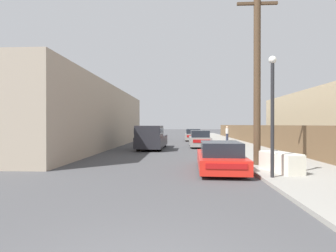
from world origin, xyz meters
TOP-DOWN VIEW (x-y plane):
  - sidewalk_curb at (5.30, 23.50)m, footprint 4.20×63.00m
  - discarded_fridge at (4.24, 7.46)m, footprint 1.19×1.97m
  - parked_sports_car_red at (2.06, 8.30)m, footprint 1.98×4.47m
  - car_parked_mid at (1.99, 19.93)m, footprint 1.75×4.27m
  - car_parked_far at (1.83, 29.11)m, footprint 2.07×4.67m
  - pickup_truck at (-1.91, 17.44)m, footprint 2.08×5.53m
  - utility_pole at (3.85, 9.24)m, footprint 1.80×0.31m
  - street_lamp at (3.55, 6.36)m, footprint 0.26×0.26m
  - wooden_fence at (7.25, 22.19)m, footprint 0.08×42.54m
  - building_left_block at (-8.59, 19.43)m, footprint 7.00×23.56m
  - pedestrian at (5.63, 27.56)m, footprint 0.34×0.34m

SIDE VIEW (x-z plane):
  - sidewalk_curb at x=5.30m, z-range 0.00..0.12m
  - discarded_fridge at x=4.24m, z-range 0.11..0.88m
  - parked_sports_car_red at x=2.06m, z-range -0.05..1.17m
  - car_parked_far at x=1.83m, z-range -0.04..1.36m
  - car_parked_mid at x=1.99m, z-range -0.05..1.38m
  - pickup_truck at x=-1.91m, z-range -0.01..1.84m
  - pedestrian at x=5.63m, z-range 0.14..1.79m
  - wooden_fence at x=7.25m, z-range 0.12..1.88m
  - building_left_block at x=-8.59m, z-range 0.00..5.12m
  - street_lamp at x=3.55m, z-range 0.49..4.63m
  - utility_pole at x=3.85m, z-range 0.23..8.30m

